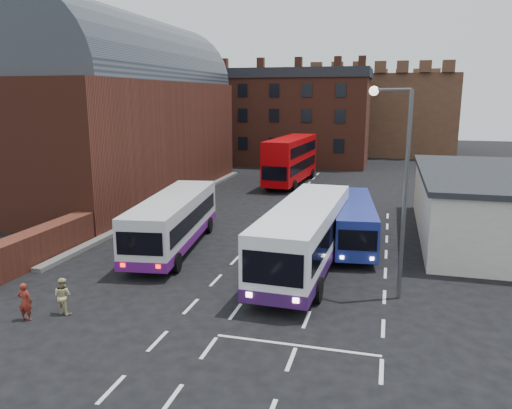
% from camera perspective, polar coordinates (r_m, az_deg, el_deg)
% --- Properties ---
extents(ground, '(180.00, 180.00, 0.00)m').
position_cam_1_polar(ground, '(22.64, -6.68, -10.70)').
color(ground, black).
extents(railway_station, '(12.00, 28.00, 16.00)m').
position_cam_1_polar(railway_station, '(46.61, -15.34, 10.41)').
color(railway_station, '#602B1E').
rests_on(railway_station, ground).
extents(forecourt_wall, '(1.20, 10.00, 1.80)m').
position_cam_1_polar(forecourt_wall, '(29.04, -24.33, -4.65)').
color(forecourt_wall, '#602B1E').
rests_on(forecourt_wall, ground).
extents(cream_building, '(10.40, 16.40, 4.25)m').
position_cam_1_polar(cream_building, '(34.72, 26.56, -0.08)').
color(cream_building, beige).
rests_on(cream_building, ground).
extents(brick_terrace, '(22.00, 10.00, 11.00)m').
position_cam_1_polar(brick_terrace, '(66.86, 3.06, 9.43)').
color(brick_terrace, brown).
rests_on(brick_terrace, ground).
extents(castle_keep, '(22.00, 22.00, 12.00)m').
position_cam_1_polar(castle_keep, '(85.39, 13.96, 10.04)').
color(castle_keep, brown).
rests_on(castle_keep, ground).
extents(bus_white_outbound, '(4.11, 11.61, 3.10)m').
position_cam_1_polar(bus_white_outbound, '(29.56, -9.39, -1.54)').
color(bus_white_outbound, silver).
rests_on(bus_white_outbound, ground).
extents(bus_white_inbound, '(3.54, 12.62, 3.41)m').
position_cam_1_polar(bus_white_inbound, '(25.65, 5.62, -3.13)').
color(bus_white_inbound, white).
rests_on(bus_white_inbound, ground).
extents(bus_blue, '(3.31, 9.91, 2.65)m').
position_cam_1_polar(bus_blue, '(30.49, 11.08, -1.69)').
color(bus_blue, navy).
rests_on(bus_blue, ground).
extents(bus_red_double, '(3.55, 11.95, 4.72)m').
position_cam_1_polar(bus_red_double, '(50.92, 4.01, 5.15)').
color(bus_red_double, '#B90206').
rests_on(bus_red_double, ground).
extents(street_lamp, '(1.81, 0.76, 9.23)m').
position_cam_1_polar(street_lamp, '(22.07, 16.00, 3.36)').
color(street_lamp, '#505254').
rests_on(street_lamp, ground).
extents(pedestrian_red, '(0.62, 0.44, 1.58)m').
position_cam_1_polar(pedestrian_red, '(22.26, -24.90, -10.03)').
color(pedestrian_red, maroon).
rests_on(pedestrian_red, ground).
extents(pedestrian_beige, '(0.81, 0.67, 1.55)m').
position_cam_1_polar(pedestrian_beige, '(22.29, -21.21, -9.71)').
color(pedestrian_beige, '#C9B980').
rests_on(pedestrian_beige, ground).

